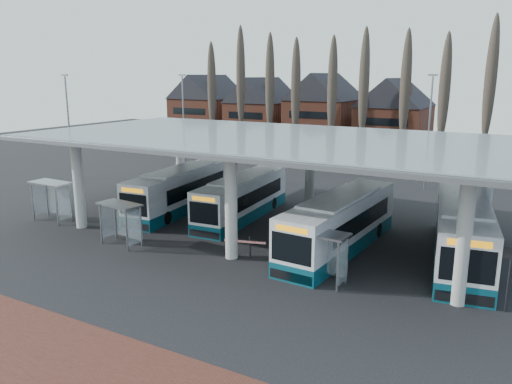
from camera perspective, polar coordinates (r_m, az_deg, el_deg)
The scene contains 16 objects.
ground at distance 26.57m, azimuth -5.68°, elevation -9.14°, with size 140.00×140.00×0.00m, color black.
station_canopy at distance 31.77m, azimuth 2.36°, elevation 5.25°, with size 32.00×16.00×6.34m.
poplar_row at distance 54.96m, azimuth 14.51°, elevation 11.43°, with size 45.10×1.10×14.50m.
townhouse_row at distance 70.85m, azimuth 4.20°, elevation 9.81°, with size 36.80×10.30×12.25m.
lamp_post_a at distance 53.19m, azimuth -8.28°, elevation 7.95°, with size 0.80×0.16×10.17m.
lamp_post_b at distance 47.04m, azimuth 19.14°, elevation 6.69°, with size 0.80×0.16×10.17m.
lamp_post_d at distance 52.91m, azimuth -20.60°, elevation 7.22°, with size 0.80×0.16×10.17m.
bus_0 at distance 38.41m, azimuth -8.56°, elevation 0.19°, with size 3.61×11.82×3.23m.
bus_1 at distance 36.02m, azimuth -1.51°, elevation -0.68°, with size 3.20×11.12×3.05m.
bus_2 at distance 29.75m, azimuth 9.60°, elevation -3.63°, with size 3.25×11.97×3.29m.
bus_3 at distance 30.02m, azimuth 22.46°, elevation -4.16°, with size 4.59×12.70×3.46m.
shelter_0 at distance 37.93m, azimuth -22.21°, elevation -0.02°, with size 3.05×1.57×2.81m.
shelter_1 at distance 31.21m, azimuth -15.07°, elevation -2.48°, with size 2.92×1.70×2.58m.
shelter_2 at distance 24.87m, azimuth 7.41°, elevation -6.06°, with size 2.90×1.55×2.63m.
info_sign_0 at distance 24.00m, azimuth 27.17°, elevation -6.75°, with size 1.99×0.25×2.95m.
barrier at distance 28.10m, azimuth -1.12°, elevation -5.81°, with size 2.31×0.95×1.18m.
Camera 1 is at (14.19, -20.08, 10.06)m, focal length 35.00 mm.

